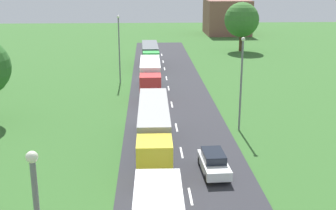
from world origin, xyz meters
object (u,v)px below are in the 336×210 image
(car_third, at_px, (214,162))
(tree_birch, at_px, (242,20))
(lamppost_second, at_px, (241,80))
(truck_third, at_px, (150,75))
(truck_fourth, at_px, (150,54))
(lamppost_third, at_px, (119,46))
(distant_building, at_px, (227,17))
(truck_second, at_px, (154,128))

(car_third, height_order, tree_birch, tree_birch)
(lamppost_second, bearing_deg, truck_third, 119.28)
(truck_fourth, relative_size, tree_birch, 1.36)
(truck_third, height_order, lamppost_third, lamppost_third)
(truck_third, height_order, distant_building, distant_building)
(truck_third, xyz_separation_m, truck_fourth, (0.14, 16.12, -0.06))
(truck_third, height_order, lamppost_second, lamppost_second)
(truck_third, height_order, tree_birch, tree_birch)
(car_third, distance_m, lamppost_third, 31.09)
(truck_fourth, relative_size, lamppost_second, 1.46)
(truck_second, relative_size, lamppost_second, 1.65)
(truck_fourth, xyz_separation_m, car_third, (4.33, -40.39, -1.24))
(tree_birch, xyz_separation_m, distant_building, (2.06, 27.59, -1.82))
(tree_birch, bearing_deg, lamppost_second, -101.97)
(truck_fourth, xyz_separation_m, distant_building, (20.14, 43.31, 2.20))
(truck_fourth, height_order, lamppost_third, lamppost_third)
(lamppost_second, bearing_deg, lamppost_third, 121.72)
(truck_fourth, relative_size, lamppost_third, 1.41)
(lamppost_third, bearing_deg, lamppost_second, -58.28)
(truck_fourth, bearing_deg, truck_third, -90.49)
(tree_birch, bearing_deg, truck_third, -119.78)
(truck_third, height_order, car_third, truck_third)
(car_third, distance_m, tree_birch, 58.01)
(truck_third, distance_m, lamppost_third, 7.32)
(lamppost_second, xyz_separation_m, tree_birch, (9.90, 46.69, 1.21))
(car_third, height_order, lamppost_second, lamppost_second)
(truck_second, bearing_deg, truck_fourth, 89.97)
(tree_birch, bearing_deg, car_third, -103.77)
(truck_third, distance_m, car_third, 24.71)
(lamppost_third, relative_size, distant_building, 0.72)
(truck_third, xyz_separation_m, lamppost_third, (-4.13, 5.30, 2.91))
(truck_third, xyz_separation_m, lamppost_second, (8.33, -14.85, 2.74))
(lamppost_second, xyz_separation_m, lamppost_third, (-12.45, 20.15, 0.17))
(lamppost_third, bearing_deg, truck_third, -52.12)
(car_third, xyz_separation_m, lamppost_second, (3.86, 9.43, 4.04))
(lamppost_second, bearing_deg, truck_second, -147.71)
(lamppost_third, height_order, tree_birch, tree_birch)
(truck_second, bearing_deg, lamppost_third, 99.51)
(truck_fourth, xyz_separation_m, lamppost_third, (-4.27, -10.81, 2.98))
(truck_second, height_order, truck_fourth, truck_second)
(truck_second, relative_size, truck_fourth, 1.13)
(truck_second, bearing_deg, car_third, -44.24)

